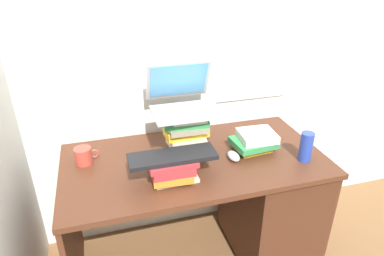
{
  "coord_description": "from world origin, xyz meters",
  "views": [
    {
      "loc": [
        -0.45,
        -1.5,
        1.72
      ],
      "look_at": [
        -0.01,
        0.01,
        0.92
      ],
      "focal_mm": 31.91,
      "sensor_mm": 36.0,
      "label": 1
    }
  ],
  "objects_px": {
    "book_stack_tall": "(186,133)",
    "book_stack_side": "(255,141)",
    "water_bottle": "(306,147)",
    "book_stack_keyboard_riser": "(172,168)",
    "desk": "(252,200)",
    "mug": "(84,156)",
    "laptop": "(183,98)",
    "computer_mouse": "(234,156)",
    "keyboard": "(172,156)"
  },
  "relations": [
    {
      "from": "book_stack_keyboard_riser",
      "to": "laptop",
      "type": "height_order",
      "value": "laptop"
    },
    {
      "from": "book_stack_side",
      "to": "laptop",
      "type": "xyz_separation_m",
      "value": [
        -0.37,
        0.14,
        0.24
      ]
    },
    {
      "from": "laptop",
      "to": "keyboard",
      "type": "xyz_separation_m",
      "value": [
        -0.13,
        -0.28,
        -0.17
      ]
    },
    {
      "from": "laptop",
      "to": "computer_mouse",
      "type": "distance_m",
      "value": 0.41
    },
    {
      "from": "water_bottle",
      "to": "book_stack_side",
      "type": "bearing_deg",
      "value": 141.05
    },
    {
      "from": "mug",
      "to": "book_stack_tall",
      "type": "bearing_deg",
      "value": -5.78
    },
    {
      "from": "desk",
      "to": "book_stack_side",
      "type": "relative_size",
      "value": 5.7
    },
    {
      "from": "mug",
      "to": "desk",
      "type": "bearing_deg",
      "value": -8.99
    },
    {
      "from": "laptop",
      "to": "water_bottle",
      "type": "relative_size",
      "value": 2.17
    },
    {
      "from": "book_stack_keyboard_riser",
      "to": "book_stack_side",
      "type": "relative_size",
      "value": 0.99
    },
    {
      "from": "keyboard",
      "to": "computer_mouse",
      "type": "bearing_deg",
      "value": 14.43
    },
    {
      "from": "computer_mouse",
      "to": "water_bottle",
      "type": "bearing_deg",
      "value": -17.56
    },
    {
      "from": "book_stack_keyboard_riser",
      "to": "book_stack_side",
      "type": "bearing_deg",
      "value": 15.93
    },
    {
      "from": "desk",
      "to": "water_bottle",
      "type": "height_order",
      "value": "water_bottle"
    },
    {
      "from": "laptop",
      "to": "mug",
      "type": "xyz_separation_m",
      "value": [
        -0.55,
        -0.01,
        -0.26
      ]
    },
    {
      "from": "keyboard",
      "to": "computer_mouse",
      "type": "distance_m",
      "value": 0.38
    },
    {
      "from": "water_bottle",
      "to": "book_stack_keyboard_riser",
      "type": "bearing_deg",
      "value": 177.8
    },
    {
      "from": "book_stack_tall",
      "to": "book_stack_keyboard_riser",
      "type": "bearing_deg",
      "value": -121.65
    },
    {
      "from": "book_stack_keyboard_riser",
      "to": "computer_mouse",
      "type": "relative_size",
      "value": 2.34
    },
    {
      "from": "book_stack_tall",
      "to": "mug",
      "type": "height_order",
      "value": "book_stack_tall"
    },
    {
      "from": "computer_mouse",
      "to": "water_bottle",
      "type": "distance_m",
      "value": 0.38
    },
    {
      "from": "keyboard",
      "to": "computer_mouse",
      "type": "relative_size",
      "value": 4.04
    },
    {
      "from": "book_stack_side",
      "to": "keyboard",
      "type": "xyz_separation_m",
      "value": [
        -0.5,
        -0.15,
        0.07
      ]
    },
    {
      "from": "book_stack_tall",
      "to": "water_bottle",
      "type": "distance_m",
      "value": 0.64
    },
    {
      "from": "desk",
      "to": "laptop",
      "type": "distance_m",
      "value": 0.76
    },
    {
      "from": "laptop",
      "to": "computer_mouse",
      "type": "relative_size",
      "value": 3.39
    },
    {
      "from": "desk",
      "to": "keyboard",
      "type": "bearing_deg",
      "value": -166.56
    },
    {
      "from": "desk",
      "to": "book_stack_keyboard_riser",
      "type": "height_order",
      "value": "book_stack_keyboard_riser"
    },
    {
      "from": "book_stack_tall",
      "to": "computer_mouse",
      "type": "distance_m",
      "value": 0.28
    },
    {
      "from": "desk",
      "to": "book_stack_keyboard_riser",
      "type": "xyz_separation_m",
      "value": [
        -0.52,
        -0.12,
        0.4
      ]
    },
    {
      "from": "desk",
      "to": "mug",
      "type": "height_order",
      "value": "mug"
    },
    {
      "from": "laptop",
      "to": "keyboard",
      "type": "distance_m",
      "value": 0.36
    },
    {
      "from": "book_stack_tall",
      "to": "water_bottle",
      "type": "bearing_deg",
      "value": -22.2
    },
    {
      "from": "desk",
      "to": "mug",
      "type": "distance_m",
      "value": 1.01
    },
    {
      "from": "book_stack_tall",
      "to": "book_stack_side",
      "type": "distance_m",
      "value": 0.39
    },
    {
      "from": "book_stack_keyboard_riser",
      "to": "book_stack_side",
      "type": "xyz_separation_m",
      "value": [
        0.51,
        0.14,
        -0.0
      ]
    },
    {
      "from": "laptop",
      "to": "water_bottle",
      "type": "xyz_separation_m",
      "value": [
        0.59,
        -0.31,
        -0.22
      ]
    },
    {
      "from": "book_stack_tall",
      "to": "water_bottle",
      "type": "height_order",
      "value": "book_stack_tall"
    },
    {
      "from": "keyboard",
      "to": "desk",
      "type": "bearing_deg",
      "value": 13.93
    },
    {
      "from": "laptop",
      "to": "keyboard",
      "type": "bearing_deg",
      "value": -114.46
    },
    {
      "from": "computer_mouse",
      "to": "water_bottle",
      "type": "xyz_separation_m",
      "value": [
        0.36,
        -0.11,
        0.06
      ]
    },
    {
      "from": "book_stack_side",
      "to": "computer_mouse",
      "type": "distance_m",
      "value": 0.16
    },
    {
      "from": "computer_mouse",
      "to": "mug",
      "type": "bearing_deg",
      "value": 166.79
    },
    {
      "from": "desk",
      "to": "book_stack_tall",
      "type": "relative_size",
      "value": 5.71
    },
    {
      "from": "laptop",
      "to": "keyboard",
      "type": "relative_size",
      "value": 0.84
    },
    {
      "from": "computer_mouse",
      "to": "mug",
      "type": "height_order",
      "value": "mug"
    },
    {
      "from": "desk",
      "to": "book_stack_tall",
      "type": "bearing_deg",
      "value": 166.57
    },
    {
      "from": "book_stack_side",
      "to": "water_bottle",
      "type": "distance_m",
      "value": 0.27
    },
    {
      "from": "desk",
      "to": "computer_mouse",
      "type": "relative_size",
      "value": 13.5
    },
    {
      "from": "mug",
      "to": "water_bottle",
      "type": "xyz_separation_m",
      "value": [
        1.13,
        -0.29,
        0.04
      ]
    }
  ]
}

